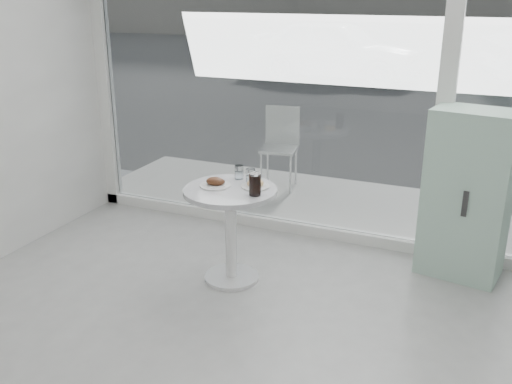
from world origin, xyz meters
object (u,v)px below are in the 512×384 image
at_px(car_white, 335,49).
at_px(cola_glass, 255,185).
at_px(mint_cabinet, 467,195).
at_px(plate_donut, 255,185).
at_px(main_table, 231,215).
at_px(patio_chair, 281,142).
at_px(water_tumbler_b, 251,177).
at_px(plate_fritter, 216,183).
at_px(water_tumbler_a, 239,173).

bearing_deg(car_white, cola_glass, -162.07).
height_order(mint_cabinet, plate_donut, mint_cabinet).
relative_size(mint_cabinet, cola_glass, 7.97).
distance_m(car_white, cola_glass, 11.05).
bearing_deg(main_table, plate_donut, 33.58).
xyz_separation_m(patio_chair, water_tumbler_b, (0.52, -2.02, 0.26)).
bearing_deg(patio_chair, car_white, 92.38).
bearing_deg(plate_fritter, car_white, 101.02).
distance_m(water_tumbler_a, water_tumbler_b, 0.15).
bearing_deg(water_tumbler_b, patio_chair, 104.46).
bearing_deg(plate_fritter, cola_glass, -10.18).
distance_m(mint_cabinet, plate_fritter, 1.98).
xyz_separation_m(mint_cabinet, water_tumbler_a, (-1.70, -0.60, 0.14)).
bearing_deg(main_table, patio_chair, 101.01).
bearing_deg(patio_chair, water_tumbler_b, -84.99).
relative_size(main_table, plate_donut, 3.50).
distance_m(patio_chair, car_white, 8.72).
bearing_deg(main_table, water_tumbler_b, 60.67).
distance_m(mint_cabinet, plate_donut, 1.67).
relative_size(plate_donut, water_tumbler_a, 1.97).
bearing_deg(main_table, car_white, 101.67).
distance_m(mint_cabinet, water_tumbler_a, 1.81).
relative_size(main_table, plate_fritter, 3.23).
xyz_separation_m(mint_cabinet, car_white, (-3.87, 9.88, 0.08)).
xyz_separation_m(car_white, cola_glass, (2.44, -10.78, 0.10)).
height_order(plate_fritter, cola_glass, cola_glass).
xyz_separation_m(water_tumbler_a, water_tumbler_b, (0.13, -0.07, 0.00)).
xyz_separation_m(main_table, plate_donut, (0.16, 0.11, 0.24)).
bearing_deg(water_tumbler_a, water_tumbler_b, -27.87).
xyz_separation_m(patio_chair, plate_donut, (0.59, -2.08, 0.22)).
bearing_deg(water_tumbler_b, car_white, 102.34).
height_order(mint_cabinet, plate_fritter, mint_cabinet).
relative_size(plate_donut, cola_glass, 1.29).
xyz_separation_m(mint_cabinet, cola_glass, (-1.43, -0.90, 0.17)).
relative_size(plate_fritter, water_tumbler_b, 1.98).
bearing_deg(plate_donut, mint_cabinet, 26.07).
relative_size(mint_cabinet, water_tumbler_b, 11.30).
distance_m(plate_donut, water_tumbler_b, 0.10).
bearing_deg(patio_chair, plate_donut, -83.70).
relative_size(plate_fritter, plate_donut, 1.08).
bearing_deg(mint_cabinet, plate_fritter, -144.93).
xyz_separation_m(main_table, plate_fritter, (-0.13, 0.00, 0.25)).
bearing_deg(water_tumbler_a, plate_donut, -33.60).
distance_m(mint_cabinet, patio_chair, 2.48).
bearing_deg(main_table, mint_cabinet, 26.85).
distance_m(patio_chair, cola_glass, 2.36).
height_order(mint_cabinet, water_tumbler_b, mint_cabinet).
bearing_deg(plate_donut, main_table, -146.42).
bearing_deg(cola_glass, water_tumbler_a, 131.90).
bearing_deg(cola_glass, patio_chair, 106.29).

